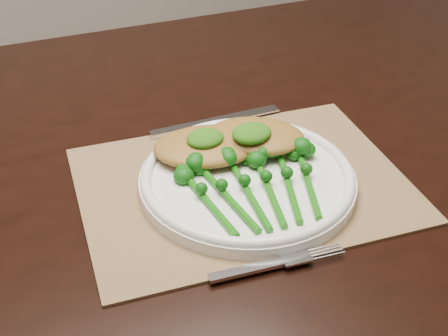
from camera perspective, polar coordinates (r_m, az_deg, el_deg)
name	(u,v)px	position (r m, az deg, el deg)	size (l,w,h in m)	color
dining_table	(161,323)	(1.15, -5.82, -13.96)	(1.67, 1.03, 0.75)	black
placemat	(243,184)	(0.83, 1.72, -1.50)	(0.42, 0.31, 0.00)	brown
dinner_plate	(247,178)	(0.81, 2.16, -0.94)	(0.28, 0.28, 0.03)	white
knife	(203,124)	(0.94, -1.91, 4.06)	(0.21, 0.03, 0.01)	silver
fork	(286,261)	(0.71, 5.69, -8.46)	(0.16, 0.04, 0.00)	silver
chicken_fillet_left	(207,146)	(0.84, -1.59, 2.01)	(0.14, 0.10, 0.03)	olive
chicken_fillet_right	(256,136)	(0.85, 2.93, 2.96)	(0.13, 0.09, 0.03)	olive
pesto_dollop_left	(205,138)	(0.83, -1.74, 2.72)	(0.05, 0.04, 0.02)	#1A4B0A
pesto_dollop_right	(252,133)	(0.83, 2.54, 3.20)	(0.05, 0.05, 0.02)	#1A4B0A
broccolini_bundle	(260,194)	(0.77, 3.31, -2.35)	(0.18, 0.19, 0.04)	#135E0C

